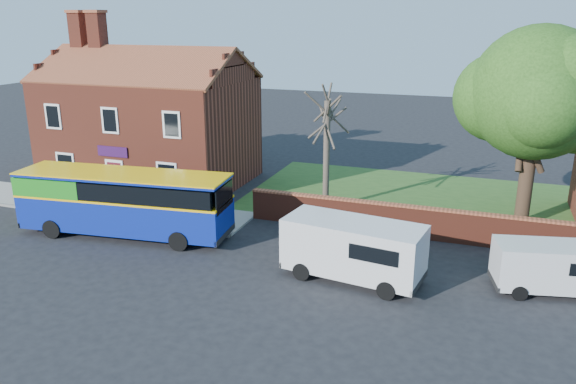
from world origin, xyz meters
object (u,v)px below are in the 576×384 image
at_px(van_near, 354,248).
at_px(large_tree, 539,97).
at_px(van_far, 555,266).
at_px(bus, 118,200).

relative_size(van_near, large_tree, 0.58).
height_order(van_far, large_tree, large_tree).
xyz_separation_m(van_far, large_tree, (-0.78, 7.79, 5.43)).
distance_m(bus, large_tree, 20.92).
bearing_deg(van_far, van_near, 178.54).
height_order(bus, van_near, bus).
bearing_deg(van_near, bus, -176.81).
xyz_separation_m(bus, van_near, (11.87, -1.01, -0.41)).
distance_m(van_near, large_tree, 12.57).
relative_size(bus, van_far, 2.22).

